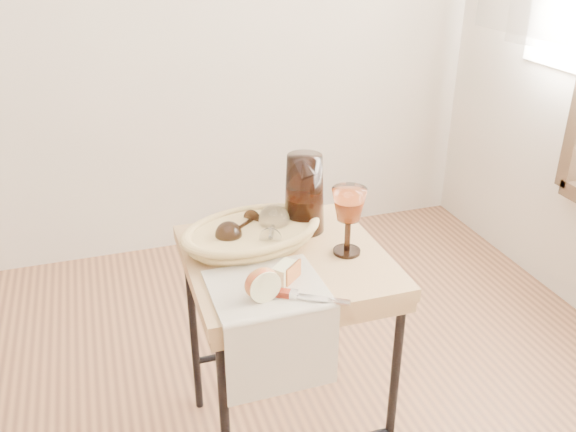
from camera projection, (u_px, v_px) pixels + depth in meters
name	position (u px, v px, depth m)	size (l,w,h in m)	color
side_table	(286.00, 355.00, 1.71)	(0.51, 0.51, 0.64)	olive
tea_towel	(267.00, 288.00, 1.42)	(0.27, 0.24, 0.01)	beige
bread_basket	(252.00, 236.00, 1.61)	(0.34, 0.23, 0.05)	tan
goblet_lying_a	(239.00, 228.00, 1.60)	(0.12, 0.07, 0.07)	black
goblet_lying_b	(273.00, 227.00, 1.59)	(0.14, 0.08, 0.08)	white
pitcher	(304.00, 193.00, 1.65)	(0.15, 0.23, 0.26)	black
wine_goblet	(348.00, 221.00, 1.54)	(0.09, 0.09, 0.18)	white
apple_half	(261.00, 283.00, 1.37)	(0.08, 0.04, 0.08)	red
apple_wedge	(285.00, 273.00, 1.44)	(0.06, 0.03, 0.04)	#FBF4B3
table_knife	(297.00, 295.00, 1.38)	(0.22, 0.02, 0.02)	silver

